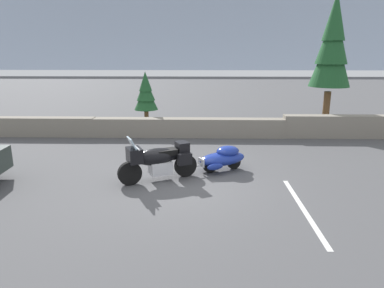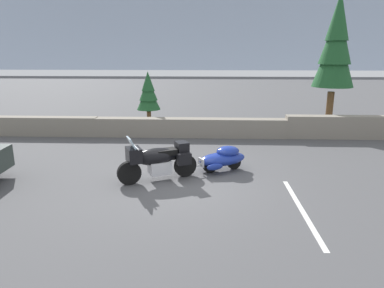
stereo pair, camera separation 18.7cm
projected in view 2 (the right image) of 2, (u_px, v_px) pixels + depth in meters
The scene contains 8 objects.
ground_plane at pixel (181, 184), 9.70m from camera, with size 80.00×80.00×0.00m, color #4C4C4F.
stone_guard_wall at pixel (202, 127), 14.82m from camera, with size 24.00×0.58×0.94m.
distant_ridgeline at pixel (205, 33), 99.69m from camera, with size 240.00×80.00×16.00m, color #99A8BF.
touring_motorcycle at pixel (158, 159), 9.82m from camera, with size 2.15×1.32×1.33m.
car_shaped_trailer at pixel (223, 158), 10.65m from camera, with size 2.14×1.27×0.76m.
pine_tree_tall at pixel (336, 45), 15.38m from camera, with size 1.80×1.80×6.03m.
pine_tree_secondary at pixel (148, 93), 16.38m from camera, with size 1.10×1.10×2.63m.
parking_stripe_marker at pixel (302, 210), 8.13m from camera, with size 0.12×3.60×0.01m, color silver.
Camera 2 is at (0.68, -9.06, 3.59)m, focal length 32.86 mm.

